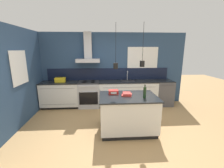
{
  "coord_description": "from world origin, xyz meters",
  "views": [
    {
      "loc": [
        -0.25,
        -3.48,
        2.02
      ],
      "look_at": [
        0.03,
        0.68,
        1.05
      ],
      "focal_mm": 24.0,
      "sensor_mm": 36.0,
      "label": 1
    }
  ],
  "objects_px": {
    "yellow_toolbox": "(60,80)",
    "bottle_on_island": "(145,92)",
    "oven_range": "(89,94)",
    "book_stack": "(127,94)",
    "dishwasher": "(163,93)",
    "red_supply_box": "(113,92)"
  },
  "relations": [
    {
      "from": "oven_range",
      "to": "book_stack",
      "type": "distance_m",
      "value": 2.04
    },
    {
      "from": "oven_range",
      "to": "yellow_toolbox",
      "type": "height_order",
      "value": "yellow_toolbox"
    },
    {
      "from": "dishwasher",
      "to": "bottle_on_island",
      "type": "bearing_deg",
      "value": -123.74
    },
    {
      "from": "yellow_toolbox",
      "to": "bottle_on_island",
      "type": "bearing_deg",
      "value": -38.17
    },
    {
      "from": "bottle_on_island",
      "to": "yellow_toolbox",
      "type": "relative_size",
      "value": 0.96
    },
    {
      "from": "oven_range",
      "to": "dishwasher",
      "type": "xyz_separation_m",
      "value": [
        2.72,
        0.0,
        -0.0
      ]
    },
    {
      "from": "bottle_on_island",
      "to": "yellow_toolbox",
      "type": "height_order",
      "value": "bottle_on_island"
    },
    {
      "from": "dishwasher",
      "to": "book_stack",
      "type": "bearing_deg",
      "value": -134.63
    },
    {
      "from": "dishwasher",
      "to": "yellow_toolbox",
      "type": "relative_size",
      "value": 2.68
    },
    {
      "from": "bottle_on_island",
      "to": "red_supply_box",
      "type": "xyz_separation_m",
      "value": [
        -0.7,
        0.37,
        -0.09
      ]
    },
    {
      "from": "yellow_toolbox",
      "to": "dishwasher",
      "type": "bearing_deg",
      "value": -0.0
    },
    {
      "from": "bottle_on_island",
      "to": "book_stack",
      "type": "bearing_deg",
      "value": 148.46
    },
    {
      "from": "book_stack",
      "to": "yellow_toolbox",
      "type": "bearing_deg",
      "value": 140.72
    },
    {
      "from": "bottle_on_island",
      "to": "red_supply_box",
      "type": "relative_size",
      "value": 1.35
    },
    {
      "from": "book_stack",
      "to": "yellow_toolbox",
      "type": "distance_m",
      "value": 2.64
    },
    {
      "from": "yellow_toolbox",
      "to": "oven_range",
      "type": "bearing_deg",
      "value": -0.26
    },
    {
      "from": "book_stack",
      "to": "red_supply_box",
      "type": "bearing_deg",
      "value": 156.59
    },
    {
      "from": "oven_range",
      "to": "red_supply_box",
      "type": "bearing_deg",
      "value": -63.92
    },
    {
      "from": "oven_range",
      "to": "red_supply_box",
      "type": "xyz_separation_m",
      "value": [
        0.75,
        -1.53,
        0.51
      ]
    },
    {
      "from": "bottle_on_island",
      "to": "yellow_toolbox",
      "type": "distance_m",
      "value": 3.08
    },
    {
      "from": "bottle_on_island",
      "to": "book_stack",
      "type": "distance_m",
      "value": 0.46
    },
    {
      "from": "bottle_on_island",
      "to": "red_supply_box",
      "type": "height_order",
      "value": "bottle_on_island"
    }
  ]
}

